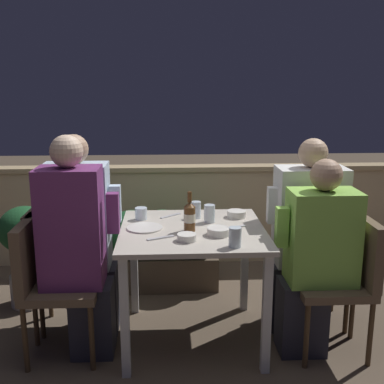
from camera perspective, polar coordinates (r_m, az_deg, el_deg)
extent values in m
plane|color=brown|center=(3.33, 0.06, -16.90)|extent=(16.00, 16.00, 0.00)
cube|color=tan|center=(4.48, -0.89, -2.86)|extent=(9.00, 0.14, 0.87)
cube|color=tan|center=(4.38, -0.91, 2.86)|extent=(9.00, 0.18, 0.04)
cube|color=#BCB2A3|center=(3.03, 0.07, -4.62)|extent=(0.90, 0.89, 0.03)
cube|color=silver|center=(2.82, -7.97, -14.58)|extent=(0.05, 0.05, 0.73)
cube|color=silver|center=(2.86, 8.83, -14.16)|extent=(0.05, 0.05, 0.73)
cube|color=silver|center=(3.54, -6.88, -8.59)|extent=(0.05, 0.05, 0.73)
cube|color=silver|center=(3.57, 6.25, -8.35)|extent=(0.05, 0.05, 0.73)
cube|color=brown|center=(4.04, -3.51, -9.14)|extent=(0.90, 0.36, 0.28)
ellipsoid|color=#194723|center=(3.94, -7.19, -4.95)|extent=(0.40, 0.47, 0.38)
ellipsoid|color=#194723|center=(3.93, -3.58, -4.92)|extent=(0.40, 0.47, 0.38)
ellipsoid|color=#194723|center=(3.93, 0.04, -4.87)|extent=(0.40, 0.47, 0.38)
cube|color=brown|center=(3.08, -15.05, -10.91)|extent=(0.44, 0.44, 0.05)
cube|color=brown|center=(3.05, -18.94, -6.93)|extent=(0.06, 0.44, 0.40)
cylinder|color=#47321E|center=(3.06, -19.18, -16.19)|extent=(0.03, 0.03, 0.41)
cylinder|color=#47321E|center=(2.98, -11.80, -16.56)|extent=(0.03, 0.03, 0.41)
cylinder|color=#47321E|center=(3.39, -17.38, -13.08)|extent=(0.03, 0.03, 0.41)
cylinder|color=#47321E|center=(3.31, -10.79, -13.30)|extent=(0.03, 0.03, 0.41)
cube|color=#282833|center=(3.14, -11.68, -14.43)|extent=(0.26, 0.23, 0.46)
cube|color=#6B2D66|center=(2.93, -14.15, -4.10)|extent=(0.37, 0.26, 0.72)
cube|color=#6B2D66|center=(2.87, -9.34, -2.45)|extent=(0.07, 0.07, 0.24)
sphere|color=beige|center=(2.83, -14.66, 4.68)|extent=(0.19, 0.19, 0.19)
cube|color=brown|center=(3.35, -14.31, -8.88)|extent=(0.44, 0.44, 0.05)
cube|color=brown|center=(3.32, -17.87, -5.20)|extent=(0.06, 0.44, 0.40)
cylinder|color=#47321E|center=(3.31, -18.06, -13.75)|extent=(0.03, 0.03, 0.41)
cylinder|color=#47321E|center=(3.24, -11.31, -14.00)|extent=(0.03, 0.03, 0.41)
cylinder|color=#47321E|center=(3.65, -16.52, -11.07)|extent=(0.03, 0.03, 0.41)
cylinder|color=#47321E|center=(3.58, -10.44, -11.21)|extent=(0.03, 0.03, 0.41)
cube|color=#282833|center=(3.40, -11.23, -12.15)|extent=(0.29, 0.23, 0.46)
cube|color=silver|center=(3.22, -13.45, -2.81)|extent=(0.41, 0.26, 0.69)
cube|color=silver|center=(3.16, -9.07, -1.35)|extent=(0.07, 0.07, 0.24)
sphere|color=tan|center=(3.13, -13.88, 4.94)|extent=(0.19, 0.19, 0.19)
cube|color=brown|center=(3.13, 16.08, -10.55)|extent=(0.44, 0.44, 0.05)
cube|color=brown|center=(3.12, 19.77, -6.49)|extent=(0.06, 0.44, 0.40)
cylinder|color=#47321E|center=(3.02, 13.42, -16.25)|extent=(0.03, 0.03, 0.41)
cylinder|color=#47321E|center=(3.14, 20.38, -15.51)|extent=(0.03, 0.03, 0.41)
cylinder|color=#47321E|center=(3.34, 11.56, -13.09)|extent=(0.03, 0.03, 0.41)
cylinder|color=#47321E|center=(3.45, 17.87, -12.59)|extent=(0.03, 0.03, 0.41)
cube|color=#282833|center=(3.17, 12.84, -14.16)|extent=(0.29, 0.23, 0.46)
cube|color=#8CCC4C|center=(3.00, 15.19, -5.19)|extent=(0.41, 0.26, 0.57)
cube|color=#8CCC4C|center=(2.91, 10.58, -4.09)|extent=(0.07, 0.07, 0.24)
sphere|color=tan|center=(2.91, 15.64, 1.95)|extent=(0.19, 0.19, 0.19)
cube|color=brown|center=(3.42, 14.57, -8.44)|extent=(0.44, 0.44, 0.05)
cube|color=brown|center=(3.41, 17.95, -4.73)|extent=(0.06, 0.44, 0.40)
cylinder|color=#47321E|center=(3.29, 12.07, -13.57)|extent=(0.03, 0.03, 0.41)
cylinder|color=#47321E|center=(3.40, 18.47, -13.03)|extent=(0.03, 0.03, 0.41)
cylinder|color=#47321E|center=(3.62, 10.51, -10.89)|extent=(0.03, 0.03, 0.41)
cylinder|color=#47321E|center=(3.73, 16.34, -10.51)|extent=(0.03, 0.03, 0.41)
cube|color=#282833|center=(3.45, 11.62, -11.77)|extent=(0.31, 0.23, 0.46)
cube|color=white|center=(3.28, 13.76, -2.78)|extent=(0.45, 0.26, 0.65)
cube|color=white|center=(3.20, 9.54, -1.54)|extent=(0.07, 0.07, 0.24)
sphere|color=tan|center=(3.20, 14.17, 4.51)|extent=(0.19, 0.19, 0.19)
cylinder|color=brown|center=(2.96, -0.29, -3.21)|extent=(0.07, 0.07, 0.15)
cylinder|color=beige|center=(2.95, -0.29, -3.07)|extent=(0.07, 0.07, 0.05)
cone|color=brown|center=(2.93, -0.29, -1.49)|extent=(0.07, 0.07, 0.03)
cylinder|color=brown|center=(2.92, -0.29, -0.60)|extent=(0.03, 0.03, 0.06)
cylinder|color=silver|center=(3.04, -5.64, -4.24)|extent=(0.23, 0.23, 0.01)
cylinder|color=silver|center=(2.80, -0.63, -5.39)|extent=(0.11, 0.11, 0.04)
torus|color=silver|center=(2.79, -0.63, -5.07)|extent=(0.11, 0.11, 0.01)
cylinder|color=silver|center=(3.28, 5.28, -2.60)|extent=(0.13, 0.13, 0.05)
torus|color=silver|center=(3.27, 5.29, -2.29)|extent=(0.13, 0.13, 0.01)
cylinder|color=silver|center=(2.90, 3.16, -4.68)|extent=(0.14, 0.14, 0.04)
torus|color=silver|center=(2.90, 3.16, -4.33)|extent=(0.14, 0.14, 0.01)
cylinder|color=silver|center=(3.15, 2.09, -2.56)|extent=(0.07, 0.07, 0.12)
cylinder|color=silver|center=(3.23, -6.06, -2.56)|extent=(0.08, 0.08, 0.08)
cylinder|color=silver|center=(3.24, 0.48, -2.12)|extent=(0.07, 0.07, 0.11)
cylinder|color=silver|center=(2.70, 5.12, -5.36)|extent=(0.07, 0.07, 0.11)
cube|color=silver|center=(2.84, -3.75, -5.45)|extent=(0.16, 0.09, 0.01)
cube|color=silver|center=(3.29, -2.56, -2.83)|extent=(0.14, 0.13, 0.01)
cube|color=silver|center=(3.05, 4.89, -4.17)|extent=(0.17, 0.08, 0.01)
cylinder|color=#B2A899|center=(3.93, -18.73, -10.87)|extent=(0.27, 0.27, 0.23)
cylinder|color=#47331E|center=(3.85, -18.98, -7.85)|extent=(0.03, 0.03, 0.21)
ellipsoid|color=#194723|center=(3.76, -19.27, -4.19)|extent=(0.38, 0.38, 0.34)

